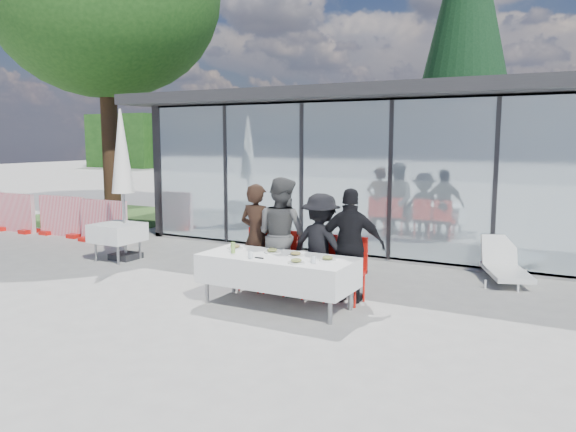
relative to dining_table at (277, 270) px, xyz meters
The scene contains 25 objects.
ground 0.86m from the dining_table, 149.11° to the right, with size 90.00×90.00×0.00m, color #9E9C96.
pavilion 8.11m from the dining_table, 79.67° to the left, with size 14.80×8.80×3.44m.
treeline 27.82m from the dining_table, 95.33° to the left, with size 62.50×2.00×4.40m.
dining_table is the anchor object (origin of this frame).
diner_a 1.14m from the dining_table, 137.11° to the left, with size 0.62×0.62×1.71m, color black.
diner_chair_a 1.10m from the dining_table, 136.92° to the left, with size 0.44×0.44×0.97m.
diner_b 0.90m from the dining_table, 114.67° to the left, with size 0.89×0.89×1.83m, color #505050.
diner_chair_b 0.82m from the dining_table, 114.52° to the left, with size 0.44×0.44×0.97m.
diner_c 0.86m from the dining_table, 65.31° to the left, with size 1.04×1.04×1.60m, color black.
diner_chair_c 0.82m from the dining_table, 65.45° to the left, with size 0.44×0.44×0.97m.
diner_d 1.16m from the dining_table, 41.76° to the left, with size 1.00×1.00×1.70m, color black.
diner_chair_d 1.12m from the dining_table, 41.95° to the left, with size 0.44×0.44×0.97m.
plate_a 0.88m from the dining_table, 168.83° to the left, with size 0.24×0.24×0.07m.
plate_b 0.35m from the dining_table, 136.63° to the left, with size 0.24×0.24×0.07m.
plate_c 0.36m from the dining_table, 27.68° to the left, with size 0.24×0.24×0.07m.
plate_d 0.80m from the dining_table, ahead, with size 0.24×0.24×0.07m.
plate_extra 0.59m from the dining_table, 31.35° to the right, with size 0.24×0.24×0.07m.
juice_bottle 0.74m from the dining_table, 168.57° to the right, with size 0.06×0.06×0.16m, color #85B64B.
drinking_glasses 0.40m from the dining_table, 49.22° to the right, with size 0.99×0.21×0.10m.
folded_eyeglasses 0.37m from the dining_table, 118.48° to the right, with size 0.14×0.03×0.01m, color black.
spare_table_left 4.52m from the dining_table, 164.64° to the left, with size 0.86×0.86×0.74m.
market_umbrella 4.73m from the dining_table, 162.69° to the left, with size 0.50×0.50×3.00m.
lounger 4.18m from the dining_table, 50.17° to the left, with size 1.06×1.46×0.72m.
conifer_tree 13.78m from the dining_table, 90.36° to the left, with size 4.00×4.00×10.50m.
grass_patch 10.71m from the dining_table, 148.09° to the left, with size 5.00×5.00×0.02m, color #385926.
Camera 1 is at (4.51, -6.51, 2.43)m, focal length 35.00 mm.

